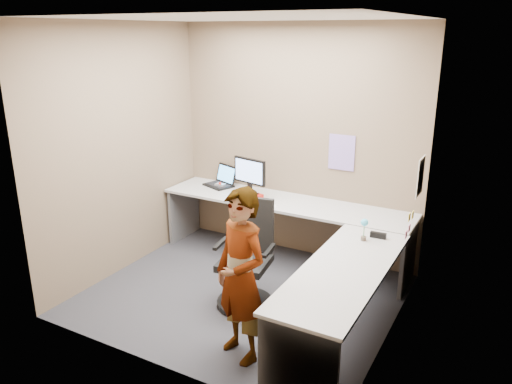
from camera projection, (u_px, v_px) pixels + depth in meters
The scene contains 21 objects.
ground at pixel (242, 295), 5.14m from camera, with size 3.00×3.00×0.00m, color #242429.
wall_back at pixel (297, 143), 5.80m from camera, with size 3.00×3.00×0.00m, color brown.
wall_right at pixel (400, 192), 4.03m from camera, with size 2.70×2.70×0.00m, color brown.
wall_left at pixel (122, 151), 5.41m from camera, with size 2.70×2.70×0.00m, color brown.
ceiling at pixel (239, 18), 4.30m from camera, with size 3.00×3.00×0.00m, color white.
desk at pixel (297, 237), 5.08m from camera, with size 2.98×2.58×0.73m.
paper_ream at pixel (249, 196), 5.80m from camera, with size 0.28×0.20×0.06m, color red.
monitor at pixel (250, 173), 5.73m from camera, with size 0.44×0.16×0.42m.
laptop at pixel (222, 180), 6.29m from camera, with size 0.43×0.40×0.25m.
trackball_mouse at pixel (220, 185), 6.22m from camera, with size 0.12×0.08×0.07m.
origami at pixel (272, 204), 5.54m from camera, with size 0.10×0.10×0.06m, color white.
stapler at pixel (378, 235), 4.70m from camera, with size 0.15×0.04×0.06m, color black.
flower at pixel (364, 226), 4.61m from camera, with size 0.07×0.07×0.22m.
calendar_purple at pixel (342, 153), 5.56m from camera, with size 0.30×0.01×0.40m, color #846BB7.
calendar_white at pixel (420, 177), 4.82m from camera, with size 0.01×0.28×0.38m, color white.
sticky_note_a at pixel (409, 217), 4.62m from camera, with size 0.01×0.07×0.07m, color #F2E059.
sticky_note_b at pixel (409, 228), 4.70m from camera, with size 0.01×0.07×0.07m, color pink.
sticky_note_c at pixel (406, 234), 4.61m from camera, with size 0.01×0.07×0.07m, color pink.
sticky_note_d at pixel (413, 215), 4.75m from camera, with size 0.01×0.07×0.07m, color #F2E059.
office_chair at pixel (247, 264), 4.87m from camera, with size 0.57×0.55×1.04m.
person at pixel (241, 276), 3.97m from camera, with size 0.53×0.35×1.46m, color #999399.
Camera 1 is at (2.33, -3.92, 2.59)m, focal length 35.00 mm.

